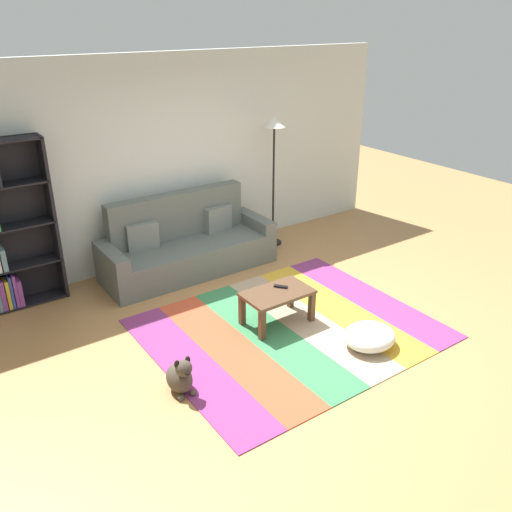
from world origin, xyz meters
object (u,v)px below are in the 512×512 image
object	(u,v)px
coffee_table	(277,298)
dog	(180,377)
tv_remote	(281,287)
pouf	(369,336)
bookshelf	(2,232)
standing_lamp	(274,139)
couch	(186,246)

from	to	relation	value
coffee_table	dog	world-z (taller)	dog
coffee_table	tv_remote	bearing A→B (deg)	33.37
pouf	dog	size ratio (longest dim) A/B	1.40
pouf	bookshelf	bearing A→B (deg)	132.99
pouf	standing_lamp	xyz separation A→B (m)	(0.80, 2.74, 1.43)
bookshelf	standing_lamp	xyz separation A→B (m)	(3.56, -0.22, 0.63)
bookshelf	coffee_table	size ratio (longest dim) A/B	2.57
bookshelf	pouf	size ratio (longest dim) A/B	3.47
coffee_table	pouf	bearing A→B (deg)	-61.20
tv_remote	standing_lamp	bearing A→B (deg)	17.22
couch	standing_lamp	world-z (taller)	standing_lamp
standing_lamp	dog	bearing A→B (deg)	-140.02
tv_remote	bookshelf	bearing A→B (deg)	101.15
couch	pouf	xyz separation A→B (m)	(0.66, -2.67, -0.22)
coffee_table	pouf	size ratio (longest dim) A/B	1.35
bookshelf	tv_remote	bearing A→B (deg)	-40.37
coffee_table	tv_remote	distance (m)	0.13
bookshelf	pouf	xyz separation A→B (m)	(2.76, -2.96, -0.80)
bookshelf	tv_remote	distance (m)	3.13
bookshelf	standing_lamp	world-z (taller)	bookshelf
coffee_table	pouf	xyz separation A→B (m)	(0.50, -0.90, -0.20)
standing_lamp	tv_remote	bearing A→B (deg)	-124.30
coffee_table	bookshelf	bearing A→B (deg)	137.74
couch	bookshelf	distance (m)	2.20
standing_lamp	tv_remote	distance (m)	2.44
tv_remote	couch	bearing A→B (deg)	59.78
tv_remote	pouf	bearing A→B (deg)	-105.42
couch	bookshelf	world-z (taller)	bookshelf
pouf	dog	xyz separation A→B (m)	(-1.91, 0.46, 0.04)
coffee_table	couch	bearing A→B (deg)	95.20
couch	coffee_table	world-z (taller)	couch
standing_lamp	bookshelf	bearing A→B (deg)	176.43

